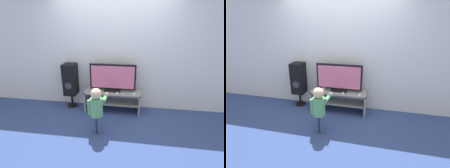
# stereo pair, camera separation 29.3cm
# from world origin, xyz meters

# --- Properties ---
(ground_plane) EXTENTS (16.00, 16.00, 0.00)m
(ground_plane) POSITION_xyz_m (0.00, 0.00, 0.00)
(ground_plane) COLOR navy
(wall_back) EXTENTS (10.00, 0.06, 2.60)m
(wall_back) POSITION_xyz_m (0.00, 0.49, 1.30)
(wall_back) COLOR silver
(wall_back) RESTS_ON ground_plane
(tv_stand) EXTENTS (1.22, 0.41, 0.48)m
(tv_stand) POSITION_xyz_m (0.00, 0.21, 0.32)
(tv_stand) COLOR gray
(tv_stand) RESTS_ON ground_plane
(television) EXTENTS (1.00, 0.20, 0.60)m
(television) POSITION_xyz_m (0.00, 0.23, 0.77)
(television) COLOR black
(television) RESTS_ON tv_stand
(game_console) EXTENTS (0.05, 0.19, 0.05)m
(game_console) POSITION_xyz_m (-0.35, 0.20, 0.50)
(game_console) COLOR white
(game_console) RESTS_ON tv_stand
(remote_primary) EXTENTS (0.05, 0.13, 0.03)m
(remote_primary) POSITION_xyz_m (0.47, 0.08, 0.49)
(remote_primary) COLOR white
(remote_primary) RESTS_ON tv_stand
(remote_secondary) EXTENTS (0.04, 0.13, 0.03)m
(remote_secondary) POSITION_xyz_m (0.12, 0.11, 0.49)
(remote_secondary) COLOR white
(remote_secondary) RESTS_ON tv_stand
(child) EXTENTS (0.33, 0.49, 0.88)m
(child) POSITION_xyz_m (-0.16, -0.65, 0.52)
(child) COLOR #3F4C72
(child) RESTS_ON ground_plane
(speaker_tower) EXTENTS (0.28, 0.31, 1.03)m
(speaker_tower) POSITION_xyz_m (-0.99, 0.29, 0.65)
(speaker_tower) COLOR black
(speaker_tower) RESTS_ON ground_plane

